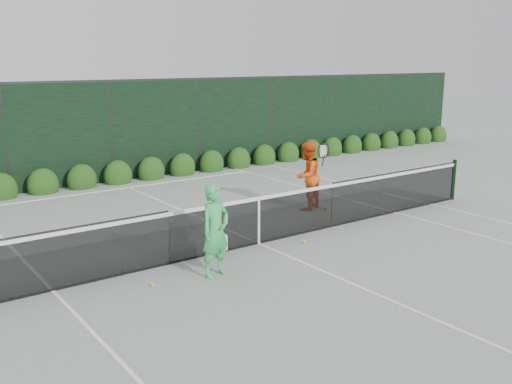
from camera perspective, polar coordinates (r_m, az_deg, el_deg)
ground at (r=11.57m, az=0.27°, el=-5.20°), size 80.00×80.00×0.00m
tennis_net at (r=11.40m, az=0.17°, el=-2.69°), size 12.90×0.10×1.07m
player_woman at (r=9.70m, az=-4.08°, el=-3.91°), size 0.67×0.51×1.61m
player_man at (r=14.08m, az=5.11°, el=1.63°), size 0.99×0.88×1.69m
court_lines at (r=11.57m, az=0.27°, el=-5.17°), size 11.03×23.83×0.01m
windscreen_fence at (r=9.19m, az=10.32°, el=-0.45°), size 32.00×21.07×3.06m
hedge_row at (r=17.61m, az=-13.64°, el=1.61°), size 31.66×0.65×0.94m
tennis_balls at (r=11.47m, az=-2.40°, el=-5.20°), size 5.84×2.01×0.07m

